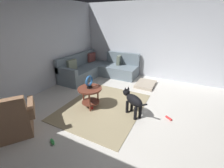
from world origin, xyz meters
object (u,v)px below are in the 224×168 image
at_px(dog_bed_mat, 146,84).
at_px(armchair, 13,121).
at_px(side_table, 90,92).
at_px(dog_toy_bone, 52,142).
at_px(dog_toy_ball, 92,108).
at_px(dog, 133,100).
at_px(torus_sculpture, 89,82).
at_px(dog_toy_rope, 169,118).
at_px(sectional_couch, 98,69).

bearing_deg(dog_bed_mat, armchair, 154.71).
height_order(side_table, dog_toy_bone, side_table).
bearing_deg(dog_toy_ball, dog, -75.08).
distance_m(torus_sculpture, dog_toy_ball, 0.68).
height_order(torus_sculpture, dog_toy_ball, torus_sculpture).
distance_m(armchair, dog_toy_bone, 0.87).
xyz_separation_m(armchair, dog_toy_rope, (1.88, -2.63, -0.30)).
bearing_deg(side_table, dog, -80.82).
xyz_separation_m(torus_sculpture, dog_toy_bone, (-1.35, -0.07, -0.68)).
xyz_separation_m(armchair, dog_toy_ball, (1.42, -0.82, -0.28)).
xyz_separation_m(side_table, dog_toy_bone, (-1.35, -0.07, -0.39)).
distance_m(torus_sculpture, dog_bed_mat, 2.28).
bearing_deg(dog_toy_rope, armchair, 125.57).
bearing_deg(dog_bed_mat, side_table, 155.32).
bearing_deg(dog, dog_toy_rope, -44.02).
bearing_deg(side_table, torus_sculpture, 99.00).
xyz_separation_m(sectional_couch, armchair, (-3.50, -0.29, 0.03)).
relative_size(side_table, dog_toy_ball, 6.84).
relative_size(dog_toy_ball, dog_toy_rope, 0.53).
bearing_deg(dog_bed_mat, dog_toy_rope, -148.68).
height_order(dog_bed_mat, dog_toy_rope, dog_bed_mat).
bearing_deg(dog, dog_toy_bone, 179.11).
relative_size(armchair, side_table, 1.67).
relative_size(dog_bed_mat, dog, 1.08).
xyz_separation_m(dog, dog_toy_bone, (-1.53, 1.00, -0.35)).
xyz_separation_m(sectional_couch, dog_toy_ball, (-2.08, -1.11, -0.25)).
relative_size(dog, dog_toy_rope, 4.51).
distance_m(dog_bed_mat, dog_toy_bone, 3.44).
height_order(armchair, torus_sculpture, armchair).
bearing_deg(sectional_couch, dog_bed_mat, -90.36).
distance_m(side_table, dog_toy_rope, 1.96).
relative_size(torus_sculpture, dog_toy_rope, 1.98).
bearing_deg(torus_sculpture, dog, -80.82).
height_order(sectional_couch, dog, sectional_couch).
height_order(sectional_couch, dog_toy_bone, sectional_couch).
bearing_deg(armchair, torus_sculpture, 10.01).
relative_size(torus_sculpture, dog, 0.44).
height_order(side_table, dog_toy_ball, side_table).
distance_m(side_table, dog_toy_ball, 0.39).
bearing_deg(side_table, dog_toy_ball, -136.61).
distance_m(armchair, dog, 2.47).
relative_size(side_table, torus_sculpture, 1.84).
height_order(dog_bed_mat, dog_toy_ball, dog_bed_mat).
distance_m(sectional_couch, dog_toy_rope, 3.35).
distance_m(dog_toy_ball, dog_toy_rope, 1.86).
relative_size(dog, dog_toy_ball, 8.48).
xyz_separation_m(dog, dog_toy_rope, (0.20, -0.82, -0.35)).
xyz_separation_m(dog_bed_mat, dog_toy_bone, (-3.33, 0.84, -0.01)).
bearing_deg(sectional_couch, side_table, -152.78).
xyz_separation_m(side_table, torus_sculpture, (-0.00, 0.00, 0.29)).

